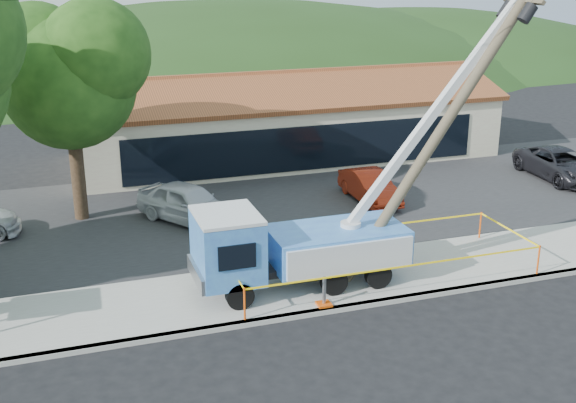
% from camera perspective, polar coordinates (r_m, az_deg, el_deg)
% --- Properties ---
extents(ground, '(120.00, 120.00, 0.00)m').
position_cam_1_polar(ground, '(20.77, 6.39, -11.10)').
color(ground, black).
rests_on(ground, ground).
extents(curb, '(60.00, 0.25, 0.15)m').
position_cam_1_polar(curb, '(22.42, 4.13, -8.43)').
color(curb, '#9F9D94').
rests_on(curb, ground).
extents(sidewalk, '(60.00, 4.00, 0.15)m').
position_cam_1_polar(sidewalk, '(24.00, 2.38, -6.49)').
color(sidewalk, '#9F9D94').
rests_on(sidewalk, ground).
extents(parking_lot, '(60.00, 12.00, 0.10)m').
position_cam_1_polar(parking_lot, '(31.05, -2.88, -0.56)').
color(parking_lot, '#28282B').
rests_on(parking_lot, ground).
extents(strip_mall, '(22.50, 8.53, 4.67)m').
position_cam_1_polar(strip_mall, '(39.03, -0.47, 6.28)').
color(strip_mall, beige).
rests_on(strip_mall, ground).
extents(tree_lot, '(6.30, 5.60, 8.94)m').
position_cam_1_polar(tree_lot, '(29.54, -17.02, 9.98)').
color(tree_lot, '#332316').
rests_on(tree_lot, ground).
extents(hill_center, '(89.60, 64.00, 32.00)m').
position_cam_1_polar(hill_center, '(74.17, -4.57, 10.68)').
color(hill_center, '#203B15').
rests_on(hill_center, ground).
extents(hill_east, '(72.80, 52.00, 26.00)m').
position_cam_1_polar(hill_east, '(81.33, 9.49, 11.20)').
color(hill_east, '#203B15').
rests_on(hill_east, ground).
extents(utility_truck, '(11.64, 3.70, 9.81)m').
position_cam_1_polar(utility_truck, '(23.10, 0.77, -3.15)').
color(utility_truck, black).
rests_on(utility_truck, ground).
extents(leaning_pole, '(6.67, 2.01, 9.76)m').
position_cam_1_polar(leaning_pole, '(23.95, 12.66, 6.53)').
color(leaning_pole, brown).
rests_on(leaning_pole, ground).
extents(caution_tape, '(10.29, 3.56, 1.03)m').
position_cam_1_polar(caution_tape, '(24.40, 7.11, -4.04)').
color(caution_tape, '#EE4F0C').
rests_on(caution_tape, ground).
extents(car_silver, '(4.17, 4.87, 1.58)m').
position_cam_1_polar(car_silver, '(29.68, -7.82, -1.74)').
color(car_silver, silver).
rests_on(car_silver, ground).
extents(car_red, '(1.44, 4.03, 1.32)m').
position_cam_1_polar(car_red, '(32.13, 6.43, -0.08)').
color(car_red, '#9B240F').
rests_on(car_red, ground).
extents(car_dark, '(2.67, 5.32, 1.45)m').
position_cam_1_polar(car_dark, '(37.48, 20.59, 1.56)').
color(car_dark, black).
rests_on(car_dark, ground).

